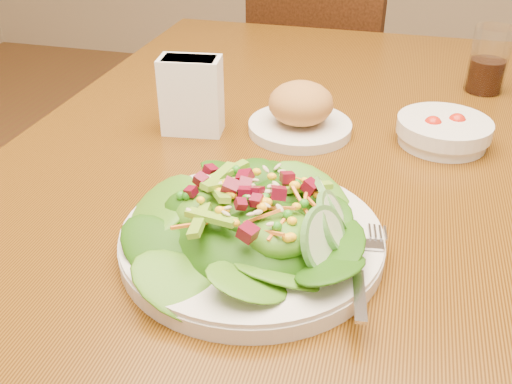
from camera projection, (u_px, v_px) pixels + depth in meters
The scene contains 7 objects.
dining_table at pixel (289, 204), 0.95m from camera, with size 0.90×1.40×0.75m.
chair_far at pixel (326, 78), 1.86m from camera, with size 0.54×0.55×0.96m.
salad_plate at pixel (260, 226), 0.67m from camera, with size 0.31×0.31×0.09m.
bread_plate at pixel (300, 113), 0.94m from camera, with size 0.17×0.17×0.09m.
tomato_bowl at pixel (443, 131), 0.91m from camera, with size 0.15×0.15×0.05m.
drinking_glass at pixel (488, 64), 1.09m from camera, with size 0.07×0.07×0.13m.
napkin_holder at pixel (191, 94), 0.93m from camera, with size 0.10×0.07×0.13m.
Camera 1 is at (0.15, -0.79, 1.17)m, focal length 40.00 mm.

